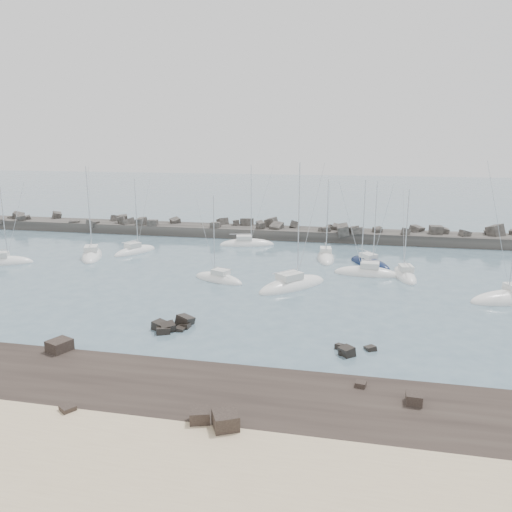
{
  "coord_description": "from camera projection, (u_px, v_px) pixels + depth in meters",
  "views": [
    {
      "loc": [
        13.96,
        -51.84,
        18.06
      ],
      "look_at": [
        0.61,
        12.0,
        2.57
      ],
      "focal_mm": 35.0,
      "sensor_mm": 36.0,
      "label": 1
    }
  ],
  "objects": [
    {
      "name": "sailboat_7",
      "position": [
        370.0,
        264.0,
        72.64
      ],
      "size": [
        7.16,
        8.15,
        13.2
      ],
      "color": "#0E1B3D",
      "rests_on": "ground"
    },
    {
      "name": "sailboat_8",
      "position": [
        366.0,
        274.0,
        67.46
      ],
      "size": [
        8.81,
        3.23,
        13.79
      ],
      "color": "white",
      "rests_on": "ground"
    },
    {
      "name": "sailboat_6",
      "position": [
        292.0,
        286.0,
        61.79
      ],
      "size": [
        9.21,
        10.04,
        16.45
      ],
      "color": "white",
      "rests_on": "ground"
    },
    {
      "name": "sailboat_3",
      "position": [
        247.0,
        244.0,
        86.03
      ],
      "size": [
        9.84,
        5.28,
        14.77
      ],
      "color": "white",
      "rests_on": "ground"
    },
    {
      "name": "breakwater",
      "position": [
        244.0,
        234.0,
        93.84
      ],
      "size": [
        115.0,
        7.72,
        5.31
      ],
      "color": "#32302D",
      "rests_on": "ground"
    },
    {
      "name": "sailboat_5",
      "position": [
        326.0,
        258.0,
        76.13
      ],
      "size": [
        3.56,
        8.52,
        13.23
      ],
      "color": "white",
      "rests_on": "ground"
    },
    {
      "name": "sailboat_9",
      "position": [
        405.0,
        276.0,
        66.33
      ],
      "size": [
        3.73,
        8.17,
        12.65
      ],
      "color": "white",
      "rests_on": "ground"
    },
    {
      "name": "sailboat_4",
      "position": [
        219.0,
        279.0,
        64.71
      ],
      "size": [
        7.83,
        5.08,
        11.96
      ],
      "color": "white",
      "rests_on": "ground"
    },
    {
      "name": "sand_strip",
      "position": [
        71.0,
        495.0,
        25.84
      ],
      "size": [
        140.0,
        14.0,
        1.0
      ],
      "primitive_type": "cube",
      "color": "beige",
      "rests_on": "ground"
    },
    {
      "name": "ground",
      "position": [
        229.0,
        302.0,
        56.32
      ],
      "size": [
        400.0,
        400.0,
        0.0
      ],
      "primitive_type": "plane",
      "color": "slate",
      "rests_on": "ground"
    },
    {
      "name": "sailboat_1",
      "position": [
        92.0,
        256.0,
        77.48
      ],
      "size": [
        6.59,
        9.86,
        15.07
      ],
      "color": "white",
      "rests_on": "ground"
    },
    {
      "name": "rock_shelf",
      "position": [
        150.0,
        399.0,
        35.37
      ],
      "size": [
        140.0,
        12.61,
        1.84
      ],
      "color": "black",
      "rests_on": "ground"
    },
    {
      "name": "rock_cluster_far",
      "position": [
        350.0,
        351.0,
        42.88
      ],
      "size": [
        3.73,
        3.02,
        1.2
      ],
      "color": "black",
      "rests_on": "ground"
    },
    {
      "name": "sailboat_2",
      "position": [
        135.0,
        252.0,
        80.41
      ],
      "size": [
        5.71,
        8.31,
        12.82
      ],
      "color": "white",
      "rests_on": "ground"
    },
    {
      "name": "sailboat_0",
      "position": [
        4.0,
        263.0,
        73.27
      ],
      "size": [
        8.43,
        5.65,
        13.04
      ],
      "color": "white",
      "rests_on": "ground"
    },
    {
      "name": "rock_cluster_near",
      "position": [
        173.0,
        327.0,
        48.44
      ],
      "size": [
        3.84,
        4.26,
        1.8
      ],
      "color": "black",
      "rests_on": "ground"
    }
  ]
}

